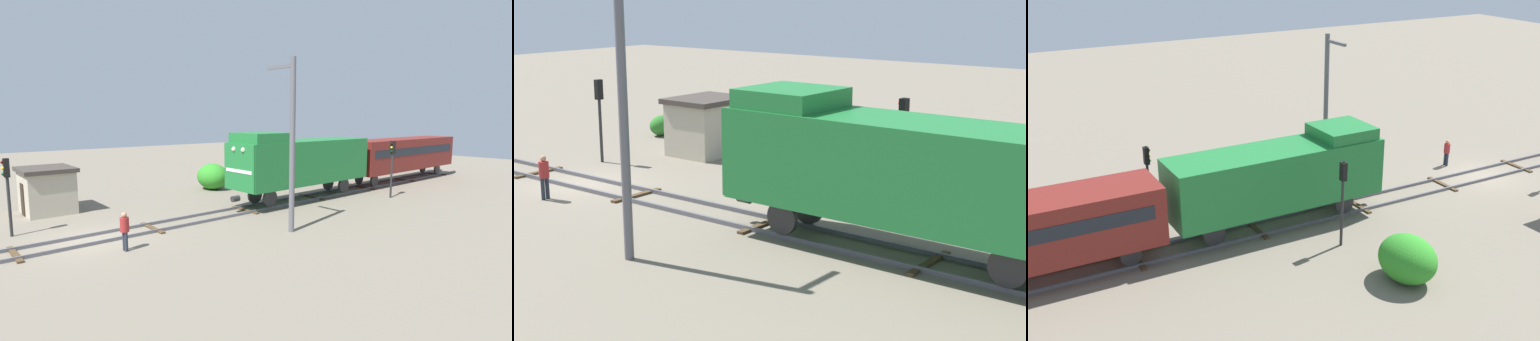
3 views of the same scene
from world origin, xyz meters
The scene contains 10 objects.
ground_plane centered at (0.00, 0.00, 0.00)m, with size 111.12×111.12×0.00m, color #756B5B.
railway_track centered at (0.00, 0.00, 0.07)m, with size 2.40×74.08×0.16m.
locomotive centered at (0.00, 14.10, 2.77)m, with size 2.90×11.60×4.60m.
traffic_signal_near centered at (-3.20, -2.69, 2.65)m, with size 0.32×0.34×3.79m.
traffic_signal_mid centered at (-3.40, 12.60, 2.95)m, with size 0.32×0.34×4.24m.
worker_near_track centered at (2.40, 0.67, 1.00)m, with size 0.38×0.38×1.70m.
catenary_mast centered at (4.94, 8.19, 4.54)m, with size 1.94×0.28×8.58m.
relay_hut centered at (-7.50, -0.06, 1.39)m, with size 3.50×2.90×2.74m.
bush_near centered at (-7.46, 11.95, 1.03)m, with size 2.83×2.32×2.06m, color #2E8A26.
bush_mid centered at (-9.54, -5.17, 0.55)m, with size 1.52×1.24×1.10m, color #2A7126.
Camera 2 is at (19.82, 24.98, 7.88)m, focal length 55.00 mm.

